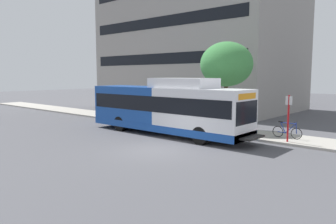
{
  "coord_description": "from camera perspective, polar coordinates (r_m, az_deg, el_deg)",
  "views": [
    {
      "loc": [
        -11.84,
        -11.16,
        3.82
      ],
      "look_at": [
        2.89,
        1.74,
        1.6
      ],
      "focal_mm": 34.67,
      "sensor_mm": 36.0,
      "label": 1
    }
  ],
  "objects": [
    {
      "name": "bicycle_parked",
      "position": [
        20.32,
        20.22,
        -3.16
      ],
      "size": [
        0.52,
        1.76,
        1.02
      ],
      "color": "black",
      "rests_on": "sidewalk_curb"
    },
    {
      "name": "street_tree_near_stop",
      "position": [
        23.07,
        10.24,
        8.23
      ],
      "size": [
        3.64,
        3.64,
        5.99
      ],
      "color": "#4C3823",
      "rests_on": "sidewalk_curb"
    },
    {
      "name": "ground_plane",
      "position": [
        22.85,
        -16.85,
        -3.44
      ],
      "size": [
        120.0,
        120.0,
        0.0
      ],
      "primitive_type": "plane",
      "color": "#4C4C51"
    },
    {
      "name": "sidewalk_curb",
      "position": [
        25.76,
        -1.1,
        -1.9
      ],
      "size": [
        3.0,
        56.0,
        0.14
      ],
      "primitive_type": "cube",
      "color": "#A8A399",
      "rests_on": "ground"
    },
    {
      "name": "bus_stop_sign_pole",
      "position": [
        19.1,
        20.41,
        -0.46
      ],
      "size": [
        0.1,
        0.36,
        2.6
      ],
      "color": "red",
      "rests_on": "sidewalk_curb"
    },
    {
      "name": "transit_bus",
      "position": [
        20.96,
        -0.29,
        0.67
      ],
      "size": [
        2.58,
        12.25,
        3.65
      ],
      "color": "white",
      "rests_on": "ground"
    }
  ]
}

